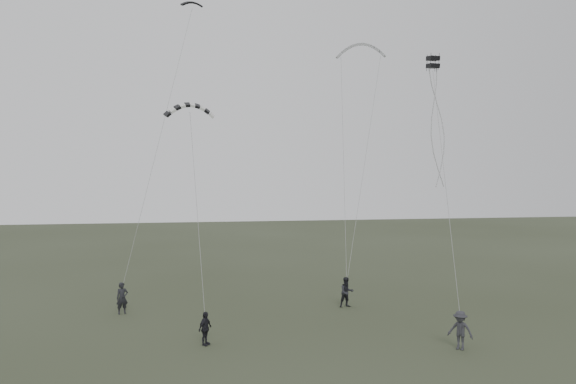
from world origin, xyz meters
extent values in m
plane|color=#2F3622|center=(0.00, 0.00, 0.00)|extent=(140.00, 140.00, 0.00)
imported|color=black|center=(-8.35, 7.53, 0.95)|extent=(0.80, 0.65, 1.89)
imported|color=black|center=(5.41, 6.92, 0.95)|extent=(1.01, 0.83, 1.89)
imported|color=black|center=(-3.56, 0.51, 0.82)|extent=(0.90, 1.02, 1.65)
imported|color=#2C2C31|center=(8.49, -2.22, 0.93)|extent=(1.35, 1.33, 1.86)
camera|label=1|loc=(-4.09, -27.08, 8.50)|focal=35.00mm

